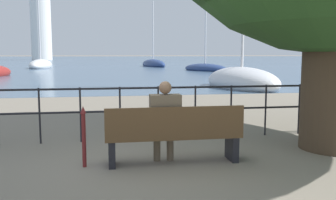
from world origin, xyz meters
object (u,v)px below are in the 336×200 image
(harbor_lighthouse, at_px, (41,26))
(sailboat_0, at_px, (41,65))
(sailboat_1, at_px, (205,68))
(sailboat_4, at_px, (242,81))
(seated_person_left, at_px, (165,119))
(sailboat_5, at_px, (153,64))
(park_bench, at_px, (174,135))
(closed_umbrella, at_px, (84,133))

(harbor_lighthouse, bearing_deg, sailboat_0, -81.24)
(sailboat_1, height_order, sailboat_4, sailboat_4)
(seated_person_left, bearing_deg, harbor_lighthouse, 99.85)
(harbor_lighthouse, bearing_deg, sailboat_5, -68.77)
(sailboat_4, distance_m, harbor_lighthouse, 98.50)
(park_bench, xyz_separation_m, sailboat_4, (5.69, 12.26, -0.09))
(sailboat_1, relative_size, sailboat_4, 0.94)
(closed_umbrella, height_order, sailboat_5, sailboat_5)
(park_bench, relative_size, sailboat_5, 0.23)
(sailboat_0, relative_size, harbor_lighthouse, 0.45)
(park_bench, distance_m, seated_person_left, 0.29)
(seated_person_left, bearing_deg, sailboat_4, 64.45)
(park_bench, bearing_deg, sailboat_4, 65.09)
(sailboat_5, bearing_deg, closed_umbrella, -110.52)
(harbor_lighthouse, bearing_deg, park_bench, -80.09)
(park_bench, bearing_deg, harbor_lighthouse, 99.91)
(park_bench, xyz_separation_m, seated_person_left, (-0.13, 0.08, 0.25))
(seated_person_left, distance_m, harbor_lighthouse, 109.13)
(sailboat_5, bearing_deg, park_bench, -108.82)
(sailboat_1, bearing_deg, seated_person_left, -130.76)
(sailboat_4, relative_size, harbor_lighthouse, 0.57)
(closed_umbrella, relative_size, sailboat_5, 0.10)
(sailboat_4, height_order, sailboat_5, sailboat_4)
(closed_umbrella, distance_m, sailboat_1, 32.81)
(sailboat_0, bearing_deg, park_bench, -76.69)
(seated_person_left, bearing_deg, sailboat_0, 101.55)
(sailboat_0, bearing_deg, harbor_lighthouse, 100.38)
(closed_umbrella, height_order, sailboat_0, sailboat_0)
(sailboat_4, relative_size, sailboat_5, 1.29)
(harbor_lighthouse, bearing_deg, sailboat_1, -69.97)
(seated_person_left, relative_size, sailboat_4, 0.11)
(sailboat_0, height_order, harbor_lighthouse, harbor_lighthouse)
(park_bench, xyz_separation_m, sailboat_5, (5.46, 44.92, -0.12))
(sailboat_1, distance_m, sailboat_4, 19.24)
(closed_umbrella, distance_m, sailboat_4, 14.08)
(closed_umbrella, relative_size, harbor_lighthouse, 0.04)
(park_bench, distance_m, harbor_lighthouse, 109.24)
(closed_umbrella, bearing_deg, seated_person_left, 0.26)
(seated_person_left, relative_size, sailboat_1, 0.11)
(sailboat_1, bearing_deg, closed_umbrella, -132.80)
(sailboat_1, xyz_separation_m, harbor_lighthouse, (-27.72, 76.02, 9.28))
(harbor_lighthouse, bearing_deg, sailboat_4, -75.57)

